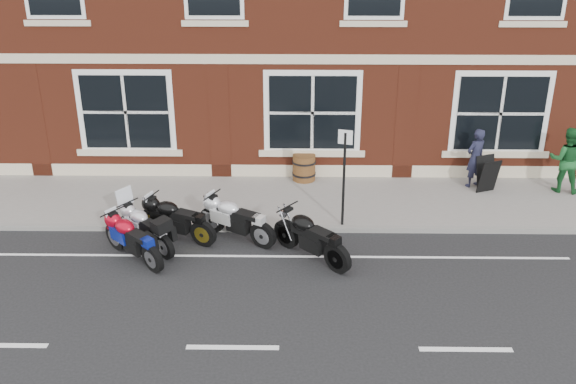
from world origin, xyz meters
name	(u,v)px	position (x,y,z in m)	size (l,w,h in m)	color
ground	(246,261)	(0.00, 0.00, 0.00)	(80.00, 80.00, 0.00)	black
sidewalk	(254,201)	(0.00, 3.00, 0.06)	(30.00, 3.00, 0.12)	slate
kerb	(250,228)	(0.00, 1.42, 0.06)	(30.00, 0.16, 0.12)	slate
moto_touring_silver	(146,226)	(-2.24, 0.62, 0.52)	(1.47, 1.45, 1.28)	black
moto_sport_red	(133,237)	(-2.40, 0.06, 0.52)	(1.55, 1.48, 0.91)	black
moto_sport_black	(176,217)	(-1.65, 1.02, 0.53)	(1.89, 1.02, 0.92)	black
moto_sport_silver	(236,217)	(-0.28, 1.02, 0.54)	(1.82, 1.22, 0.93)	black
moto_naked_black	(311,235)	(1.40, 0.15, 0.56)	(1.63, 1.65, 0.98)	black
pedestrian_left	(475,158)	(5.81, 3.93, 0.92)	(0.58, 0.38, 1.60)	black
pedestrian_right	(566,160)	(8.08, 3.64, 0.99)	(0.85, 0.66, 1.74)	#175123
a_board_sign	(487,174)	(6.08, 3.63, 0.58)	(0.55, 0.37, 0.92)	black
barrel_planter	(304,167)	(1.29, 4.30, 0.48)	(0.65, 0.65, 0.72)	#503B15
parking_sign	(344,171)	(2.17, 1.55, 1.46)	(0.32, 0.12, 2.33)	black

